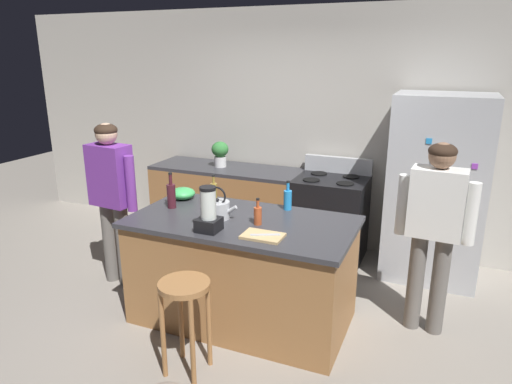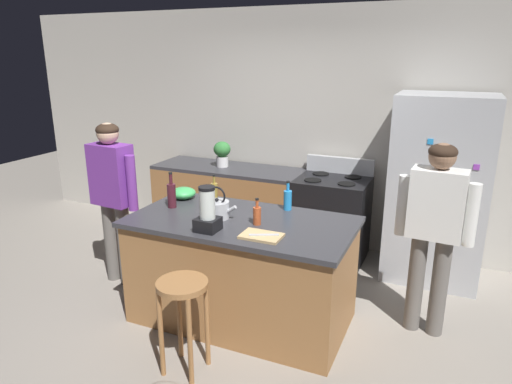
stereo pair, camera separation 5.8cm
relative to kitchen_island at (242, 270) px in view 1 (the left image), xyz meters
The scene contains 19 objects.
ground_plane 0.46m from the kitchen_island, ahead, with size 14.00×14.00×0.00m, color gray.
back_wall 2.15m from the kitchen_island, 90.00° to the left, with size 8.00×0.10×2.70m, color #BCB7AD.
kitchen_island is the anchor object (origin of this frame).
back_counter_run 1.74m from the kitchen_island, 117.30° to the left, with size 2.00×0.64×0.91m.
refrigerator 2.11m from the kitchen_island, 46.65° to the left, with size 0.90×0.73×1.84m.
stove_range 1.57m from the kitchen_island, 76.52° to the left, with size 0.76×0.65×1.09m.
person_by_island_left 1.51m from the kitchen_island, behind, with size 0.60×0.26×1.59m.
person_by_sink_right 1.59m from the kitchen_island, 16.91° to the left, with size 0.59×0.25×1.57m.
bar_stool 0.79m from the kitchen_island, 95.81° to the right, with size 0.36×0.36×0.70m.
potted_plant 1.94m from the kitchen_island, 122.46° to the left, with size 0.20×0.20×0.30m.
blender_appliance 0.69m from the kitchen_island, 111.63° to the right, with size 0.17×0.17×0.35m.
bottle_wine 0.89m from the kitchen_island, behind, with size 0.08×0.08×0.32m.
bottle_soda 0.72m from the kitchen_island, 55.87° to the left, with size 0.07×0.07×0.26m.
bottle_vinegar 0.80m from the kitchen_island, 139.88° to the left, with size 0.06×0.06×0.24m.
bottle_cooking_sauce 0.56m from the kitchen_island, 16.53° to the right, with size 0.06×0.06×0.22m.
mixing_bowl 0.94m from the kitchen_island, 158.02° to the left, with size 0.23×0.23×0.10m, color #3FB259.
tea_kettle 0.57m from the kitchen_island, 168.16° to the right, with size 0.28×0.20×0.27m.
cutting_board 0.62m from the kitchen_island, 43.10° to the right, with size 0.30×0.20×0.02m, color tan.
chef_knife 0.64m from the kitchen_island, 41.25° to the right, with size 0.22×0.03×0.01m, color #B7BABF.
Camera 1 is at (1.47, -3.19, 2.21)m, focal length 32.40 mm.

